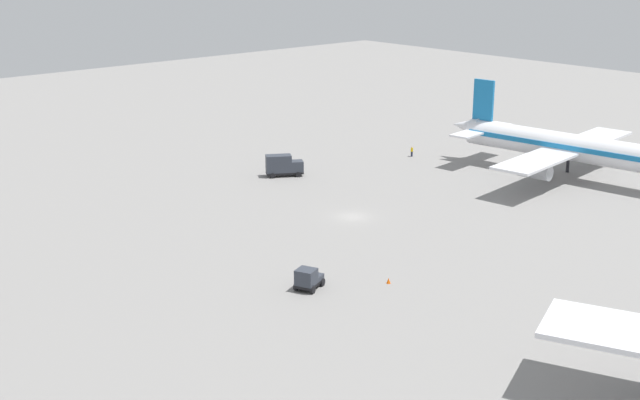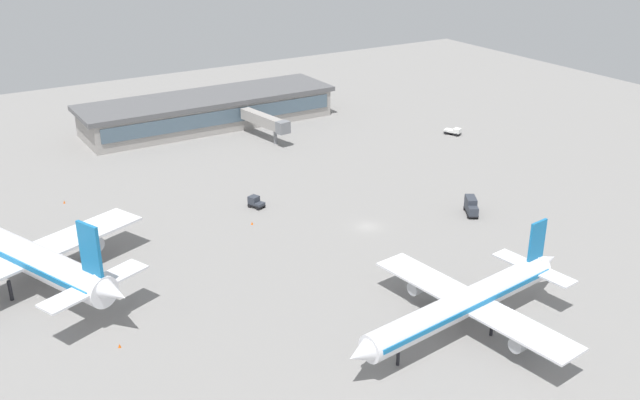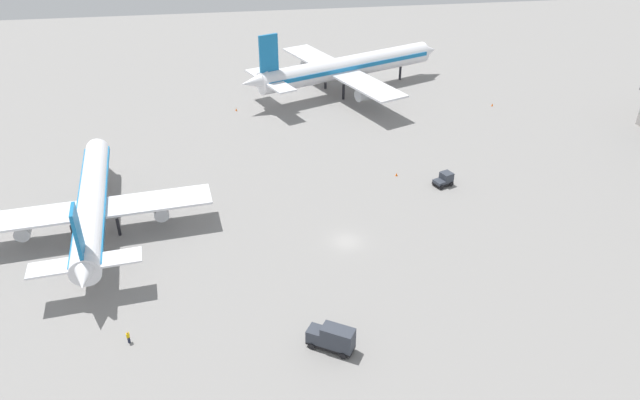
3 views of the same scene
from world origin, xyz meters
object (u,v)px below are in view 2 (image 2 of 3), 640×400
object	(u,v)px
baggage_tug	(255,202)
safety_cone_mid_apron	(252,223)
airplane_taxiing	(18,252)
pushback_tractor	(453,131)
safety_cone_far_side	(64,202)
ground_crew_worker	(545,263)
safety_cone_near_gate	(120,346)
airplane_at_gate	(465,303)
catering_truck	(471,206)

from	to	relation	value
baggage_tug	safety_cone_mid_apron	bearing A→B (deg)	126.07
safety_cone_mid_apron	baggage_tug	bearing A→B (deg)	-121.39
airplane_taxiing	safety_cone_mid_apron	xyz separation A→B (m)	(-42.71, -1.29, -5.67)
pushback_tractor	baggage_tug	world-z (taller)	baggage_tug
airplane_taxiing	safety_cone_far_side	xyz separation A→B (m)	(-14.03, -31.18, -5.67)
ground_crew_worker	safety_cone_mid_apron	bearing A→B (deg)	64.60
pushback_tractor	safety_cone_far_side	distance (m)	100.55
ground_crew_worker	baggage_tug	bearing A→B (deg)	56.64
safety_cone_near_gate	pushback_tractor	bearing A→B (deg)	-154.66
safety_cone_far_side	airplane_at_gate	bearing A→B (deg)	115.76
catering_truck	ground_crew_worker	size ratio (longest dim) A/B	3.45
safety_cone_far_side	ground_crew_worker	bearing A→B (deg)	131.61
airplane_at_gate	baggage_tug	world-z (taller)	airplane_at_gate
airplane_at_gate	safety_cone_mid_apron	world-z (taller)	airplane_at_gate
ground_crew_worker	pushback_tractor	bearing A→B (deg)	-4.52
catering_truck	safety_cone_near_gate	size ratio (longest dim) A/B	9.60
ground_crew_worker	safety_cone_near_gate	xyz separation A→B (m)	(69.91, -14.79, -0.55)
safety_cone_mid_apron	pushback_tractor	bearing A→B (deg)	-162.21
catering_truck	safety_cone_near_gate	bearing A→B (deg)	-51.45
safety_cone_far_side	catering_truck	bearing A→B (deg)	144.83
safety_cone_mid_apron	safety_cone_near_gate	bearing A→B (deg)	38.29
airplane_taxiing	safety_cone_near_gate	size ratio (longest dim) A/B	85.70
pushback_tractor	safety_cone_near_gate	world-z (taller)	pushback_tractor
catering_truck	ground_crew_worker	distance (m)	24.15
baggage_tug	ground_crew_worker	bearing A→B (deg)	-170.55
pushback_tractor	baggage_tug	distance (m)	69.01
airplane_at_gate	catering_truck	bearing A→B (deg)	-140.69
airplane_taxiing	safety_cone_near_gate	distance (m)	27.85
airplane_at_gate	pushback_tractor	bearing A→B (deg)	-137.15
airplane_at_gate	safety_cone_far_side	bearing A→B (deg)	-71.01
catering_truck	baggage_tug	size ratio (longest dim) A/B	1.56
safety_cone_near_gate	safety_cone_mid_apron	size ratio (longest dim) A/B	1.00
baggage_tug	safety_cone_mid_apron	distance (m)	8.56
airplane_taxiing	catering_truck	xyz separation A→B (m)	(-82.62, 17.14, -4.27)
pushback_tractor	safety_cone_near_gate	distance (m)	117.57
safety_cone_mid_apron	safety_cone_far_side	size ratio (longest dim) A/B	1.00
airplane_at_gate	safety_cone_mid_apron	bearing A→B (deg)	-85.68
pushback_tractor	safety_cone_far_side	world-z (taller)	pushback_tractor
baggage_tug	safety_cone_far_side	distance (m)	40.12
airplane_at_gate	ground_crew_worker	world-z (taller)	airplane_at_gate
safety_cone_mid_apron	ground_crew_worker	bearing A→B (deg)	129.95
catering_truck	safety_cone_mid_apron	world-z (taller)	catering_truck
airplane_taxiing	pushback_tractor	xyz separation A→B (m)	(-114.34, -24.28, -5.00)
catering_truck	pushback_tractor	xyz separation A→B (m)	(-31.72, -41.42, -0.73)
baggage_tug	safety_cone_mid_apron	world-z (taller)	baggage_tug
airplane_at_gate	pushback_tractor	size ratio (longest dim) A/B	9.11
ground_crew_worker	safety_cone_mid_apron	xyz separation A→B (m)	(35.29, -42.12, -0.55)
pushback_tractor	ground_crew_worker	distance (m)	74.57
airplane_taxiing	pushback_tractor	world-z (taller)	airplane_taxiing
airplane_at_gate	catering_truck	xyz separation A→B (m)	(-30.16, -31.32, -3.13)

